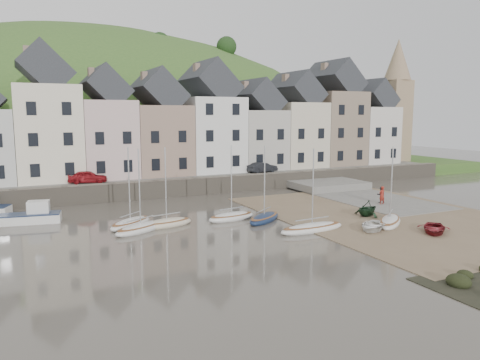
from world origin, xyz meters
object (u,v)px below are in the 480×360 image
person_dark (381,195)px  car_left (88,177)px  rowboat_red (434,228)px  rowboat_white (372,226)px  person_red (382,195)px  sailboat_0 (130,223)px  car_right (262,167)px  rowboat_green (367,208)px

person_dark → car_left: car_left is taller
rowboat_red → car_left: size_ratio=0.85×
rowboat_white → person_red: (7.44, 7.16, 0.57)m
rowboat_red → person_dark: 11.17m
sailboat_0 → car_right: 23.43m
rowboat_green → person_red: bearing=111.0°
rowboat_white → car_right: car_right is taller
rowboat_green → car_right: car_right is taller
rowboat_red → rowboat_white: bearing=-169.3°
person_red → car_right: bearing=-76.4°
person_dark → car_right: 15.88m
rowboat_green → rowboat_red: (0.57, -6.48, -0.33)m
rowboat_red → person_red: person_red is taller
rowboat_red → car_right: 25.44m
rowboat_green → car_left: size_ratio=0.66×
person_red → rowboat_green: bearing=33.5°
rowboat_green → rowboat_red: size_ratio=0.78×
car_left → sailboat_0: bearing=-161.2°
car_left → car_right: bearing=-76.3°
person_red → car_left: (-24.50, 15.65, 1.28)m
rowboat_white → person_red: 10.34m
person_red → car_left: car_left is taller
person_dark → sailboat_0: bearing=13.8°
person_dark → car_right: bearing=-55.3°
rowboat_green → car_left: car_left is taller
sailboat_0 → car_left: (-1.21, 13.67, 1.99)m
sailboat_0 → rowboat_red: bearing=-31.2°
rowboat_red → rowboat_green: bearing=142.2°
person_red → sailboat_0: bearing=-6.8°
sailboat_0 → person_dark: bearing=-3.5°
rowboat_red → car_left: bearing=176.1°
rowboat_red → person_dark: (4.37, 10.27, 0.50)m
person_dark → person_red: bearing=72.7°
sailboat_0 → person_red: bearing=-4.9°
sailboat_0 → person_dark: (23.66, -1.43, 0.63)m
sailboat_0 → rowboat_white: (15.84, -9.15, 0.14)m
person_red → person_dark: person_red is taller
rowboat_white → rowboat_red: bearing=21.4°
rowboat_red → car_left: 32.68m
sailboat_0 → car_right: size_ratio=1.68×
rowboat_green → person_dark: 6.23m
rowboat_green → car_right: size_ratio=0.68×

